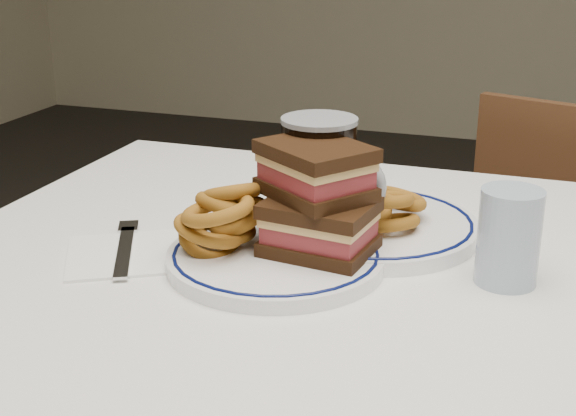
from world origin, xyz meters
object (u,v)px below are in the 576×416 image
(chair_far, at_px, (570,265))
(main_plate, at_px, (276,257))
(far_plate, at_px, (372,226))
(reuben_sandwich, at_px, (318,199))
(beer_mug, at_px, (321,179))

(chair_far, height_order, main_plate, chair_far)
(main_plate, height_order, far_plate, far_plate)
(chair_far, bearing_deg, main_plate, -113.42)
(reuben_sandwich, distance_m, far_plate, 0.14)
(reuben_sandwich, height_order, far_plate, reuben_sandwich)
(main_plate, height_order, reuben_sandwich, reuben_sandwich)
(chair_far, xyz_separation_m, reuben_sandwich, (-0.33, -0.83, 0.39))
(chair_far, bearing_deg, beer_mug, -114.58)
(beer_mug, bearing_deg, far_plate, 33.78)
(main_plate, xyz_separation_m, far_plate, (0.09, 0.14, 0.00))
(reuben_sandwich, xyz_separation_m, beer_mug, (-0.02, 0.08, 0.00))
(chair_far, relative_size, beer_mug, 4.93)
(reuben_sandwich, bearing_deg, far_plate, 70.19)
(reuben_sandwich, xyz_separation_m, far_plate, (0.04, 0.12, -0.07))
(main_plate, bearing_deg, beer_mug, 75.67)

